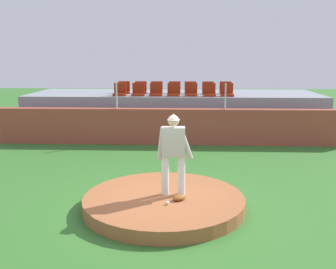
{
  "coord_description": "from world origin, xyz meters",
  "views": [
    {
      "loc": [
        0.41,
        -7.82,
        3.23
      ],
      "look_at": [
        0.0,
        2.14,
        1.17
      ],
      "focal_mm": 41.49,
      "sensor_mm": 36.0,
      "label": 1
    }
  ],
  "objects": [
    {
      "name": "stadium_chair_12",
      "position": [
        1.4,
        8.29,
        1.8
      ],
      "size": [
        0.48,
        0.44,
        0.5
      ],
      "rotation": [
        0.0,
        0.0,
        3.14
      ],
      "color": "maroon",
      "rests_on": "bleacher_platform"
    },
    {
      "name": "stadium_chair_8",
      "position": [
        -1.4,
        8.31,
        1.8
      ],
      "size": [
        0.48,
        0.44,
        0.5
      ],
      "rotation": [
        0.0,
        0.0,
        3.14
      ],
      "color": "maroon",
      "rests_on": "bleacher_platform"
    },
    {
      "name": "stadium_chair_4",
      "position": [
        0.69,
        7.41,
        1.8
      ],
      "size": [
        0.48,
        0.44,
        0.5
      ],
      "rotation": [
        0.0,
        0.0,
        3.14
      ],
      "color": "maroon",
      "rests_on": "bleacher_platform"
    },
    {
      "name": "baseball",
      "position": [
        0.1,
        -0.48,
        0.31
      ],
      "size": [
        0.07,
        0.07,
        0.07
      ],
      "primitive_type": "sphere",
      "color": "white",
      "rests_on": "pitchers_mound"
    },
    {
      "name": "stadium_chair_13",
      "position": [
        2.13,
        8.32,
        1.8
      ],
      "size": [
        0.48,
        0.44,
        0.5
      ],
      "rotation": [
        0.0,
        0.0,
        3.14
      ],
      "color": "maroon",
      "rests_on": "bleacher_platform"
    },
    {
      "name": "ground_plane",
      "position": [
        0.0,
        0.0,
        0.0
      ],
      "size": [
        60.0,
        60.0,
        0.0
      ],
      "primitive_type": "plane",
      "color": "#346E29"
    },
    {
      "name": "brick_barrier",
      "position": [
        0.0,
        6.12,
        0.65
      ],
      "size": [
        12.81,
        0.4,
        1.31
      ],
      "primitive_type": "cube",
      "color": "#9C4534",
      "rests_on": "ground_plane"
    },
    {
      "name": "pitchers_mound",
      "position": [
        0.0,
        0.0,
        0.14
      ],
      "size": [
        3.43,
        3.43,
        0.27
      ],
      "primitive_type": "cylinder",
      "color": "#9F5B34",
      "rests_on": "ground_plane"
    },
    {
      "name": "stadium_chair_2",
      "position": [
        -0.69,
        7.41,
        1.8
      ],
      "size": [
        0.48,
        0.44,
        0.5
      ],
      "rotation": [
        0.0,
        0.0,
        3.14
      ],
      "color": "maroon",
      "rests_on": "bleacher_platform"
    },
    {
      "name": "fence_post_left",
      "position": [
        -2.03,
        6.12,
        1.77
      ],
      "size": [
        0.06,
        0.06,
        0.92
      ],
      "primitive_type": "cylinder",
      "color": "silver",
      "rests_on": "brick_barrier"
    },
    {
      "name": "fielding_glove",
      "position": [
        0.33,
        -0.22,
        0.33
      ],
      "size": [
        0.36,
        0.35,
        0.11
      ],
      "primitive_type": "ellipsoid",
      "rotation": [
        0.0,
        0.0,
        3.86
      ],
      "color": "brown",
      "rests_on": "pitchers_mound"
    },
    {
      "name": "stadium_chair_6",
      "position": [
        2.09,
        7.42,
        1.8
      ],
      "size": [
        0.48,
        0.44,
        0.5
      ],
      "rotation": [
        0.0,
        0.0,
        3.14
      ],
      "color": "maroon",
      "rests_on": "bleacher_platform"
    },
    {
      "name": "stadium_chair_3",
      "position": [
        0.0,
        7.4,
        1.8
      ],
      "size": [
        0.48,
        0.44,
        0.5
      ],
      "rotation": [
        0.0,
        0.0,
        3.14
      ],
      "color": "maroon",
      "rests_on": "bleacher_platform"
    },
    {
      "name": "fence_post_right",
      "position": [
        1.89,
        6.12,
        1.77
      ],
      "size": [
        0.06,
        0.06,
        0.92
      ],
      "primitive_type": "cylinder",
      "color": "silver",
      "rests_on": "brick_barrier"
    },
    {
      "name": "stadium_chair_11",
      "position": [
        0.67,
        8.29,
        1.8
      ],
      "size": [
        0.48,
        0.44,
        0.5
      ],
      "rotation": [
        0.0,
        0.0,
        3.14
      ],
      "color": "maroon",
      "rests_on": "bleacher_platform"
    },
    {
      "name": "stadium_chair_5",
      "position": [
        1.4,
        7.38,
        1.8
      ],
      "size": [
        0.48,
        0.44,
        0.5
      ],
      "rotation": [
        0.0,
        0.0,
        3.14
      ],
      "color": "maroon",
      "rests_on": "bleacher_platform"
    },
    {
      "name": "stadium_chair_7",
      "position": [
        -2.1,
        8.33,
        1.8
      ],
      "size": [
        0.48,
        0.44,
        0.5
      ],
      "rotation": [
        0.0,
        0.0,
        3.14
      ],
      "color": "maroon",
      "rests_on": "bleacher_platform"
    },
    {
      "name": "stadium_chair_9",
      "position": [
        -0.73,
        8.32,
        1.8
      ],
      "size": [
        0.48,
        0.44,
        0.5
      ],
      "rotation": [
        0.0,
        0.0,
        3.14
      ],
      "color": "maroon",
      "rests_on": "bleacher_platform"
    },
    {
      "name": "stadium_chair_1",
      "position": [
        -1.39,
        7.41,
        1.8
      ],
      "size": [
        0.48,
        0.44,
        0.5
      ],
      "rotation": [
        0.0,
        0.0,
        3.14
      ],
      "color": "maroon",
      "rests_on": "bleacher_platform"
    },
    {
      "name": "stadium_chair_10",
      "position": [
        0.02,
        8.31,
        1.8
      ],
      "size": [
        0.48,
        0.44,
        0.5
      ],
      "rotation": [
        0.0,
        0.0,
        3.14
      ],
      "color": "maroon",
      "rests_on": "bleacher_platform"
    },
    {
      "name": "bleacher_platform",
      "position": [
        0.0,
        8.66,
        0.82
      ],
      "size": [
        12.01,
        3.57,
        1.64
      ],
      "primitive_type": "cube",
      "color": "gray",
      "rests_on": "ground_plane"
    },
    {
      "name": "stadium_chair_0",
      "position": [
        -2.12,
        7.4,
        1.8
      ],
      "size": [
        0.48,
        0.44,
        0.5
      ],
      "rotation": [
        0.0,
        0.0,
        3.14
      ],
      "color": "maroon",
      "rests_on": "bleacher_platform"
    },
    {
      "name": "pitcher",
      "position": [
        0.2,
        0.13,
        1.29
      ],
      "size": [
        0.77,
        0.28,
        1.76
      ],
      "rotation": [
        0.0,
        0.0,
        0.03
      ],
      "color": "white",
      "rests_on": "pitchers_mound"
    }
  ]
}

